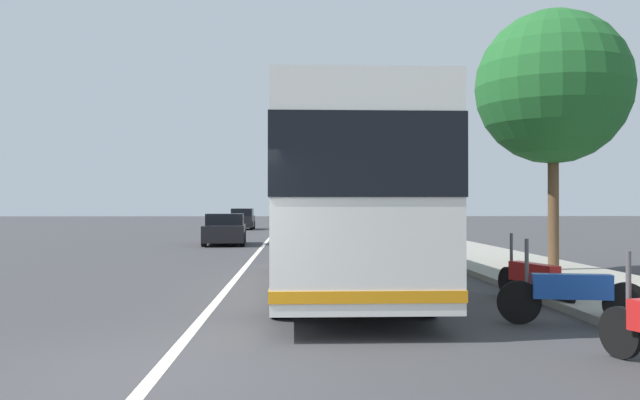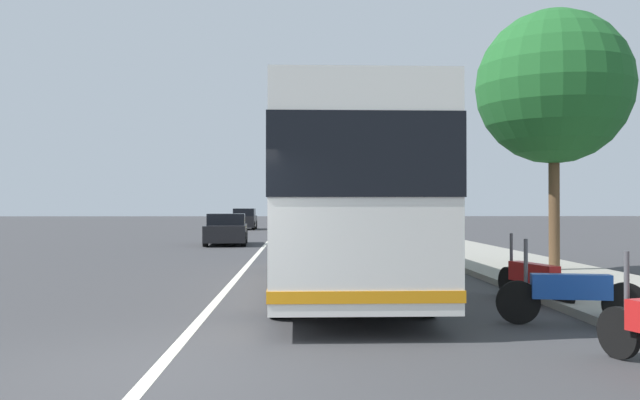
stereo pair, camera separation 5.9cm
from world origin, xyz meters
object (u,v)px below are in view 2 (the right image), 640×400
(coach_bus, at_px, (337,194))
(car_oncoming, at_px, (226,230))
(motorcycle_angled, at_px, (570,293))
(car_ahead_same_lane, at_px, (305,221))
(motorcycle_far_end, at_px, (533,277))
(car_side_street, at_px, (244,219))
(car_behind_bus, at_px, (311,219))
(roadside_tree_mid_block, at_px, (554,87))

(coach_bus, xyz_separation_m, car_oncoming, (16.28, 4.14, -1.35))
(motorcycle_angled, relative_size, car_ahead_same_lane, 0.45)
(motorcycle_far_end, xyz_separation_m, car_side_street, (38.83, 8.41, 0.29))
(motorcycle_angled, height_order, car_ahead_same_lane, car_ahead_same_lane)
(car_behind_bus, distance_m, roadside_tree_mid_block, 39.70)
(motorcycle_angled, height_order, car_oncoming, car_oncoming)
(motorcycle_far_end, xyz_separation_m, car_oncoming, (18.58, 7.58, 0.20))
(motorcycle_angled, distance_m, car_behind_bus, 46.37)
(motorcycle_angled, relative_size, motorcycle_far_end, 0.95)
(coach_bus, distance_m, car_side_street, 36.89)
(motorcycle_far_end, relative_size, roadside_tree_mid_block, 0.33)
(coach_bus, bearing_deg, motorcycle_angled, -145.71)
(motorcycle_far_end, distance_m, car_behind_bus, 44.09)
(coach_bus, xyz_separation_m, car_ahead_same_lane, (34.37, 0.42, -1.31))
(car_side_street, bearing_deg, roadside_tree_mid_block, 17.16)
(car_side_street, bearing_deg, motorcycle_far_end, 11.93)
(motorcycle_angled, bearing_deg, car_oncoming, -59.84)
(motorcycle_angled, bearing_deg, coach_bus, -44.48)
(car_ahead_same_lane, relative_size, roadside_tree_mid_block, 0.70)
(car_behind_bus, bearing_deg, motorcycle_far_end, -173.66)
(car_side_street, relative_size, car_behind_bus, 0.96)
(car_oncoming, height_order, car_ahead_same_lane, car_ahead_same_lane)
(car_oncoming, height_order, car_behind_bus, car_behind_bus)
(motorcycle_angled, relative_size, car_oncoming, 0.50)
(roadside_tree_mid_block, bearing_deg, car_oncoming, 35.70)
(motorcycle_angled, distance_m, car_ahead_same_lane, 39.14)
(car_oncoming, xyz_separation_m, car_side_street, (20.25, 0.83, 0.09))
(car_oncoming, xyz_separation_m, car_ahead_same_lane, (18.09, -3.72, 0.04))
(motorcycle_angled, height_order, motorcycle_far_end, motorcycle_angled)
(car_side_street, relative_size, roadside_tree_mid_block, 0.61)
(motorcycle_far_end, height_order, car_oncoming, car_oncoming)
(car_side_street, xyz_separation_m, roadside_tree_mid_block, (-33.96, -10.67, 4.05))
(car_oncoming, relative_size, car_side_street, 1.02)
(roadside_tree_mid_block, bearing_deg, car_side_street, 17.45)
(car_oncoming, bearing_deg, coach_bus, 11.01)
(roadside_tree_mid_block, bearing_deg, car_ahead_same_lane, 10.90)
(coach_bus, distance_m, motorcycle_far_end, 4.42)
(roadside_tree_mid_block, bearing_deg, motorcycle_far_end, 155.05)
(motorcycle_angled, height_order, car_behind_bus, car_behind_bus)
(car_ahead_same_lane, xyz_separation_m, car_behind_bus, (7.30, -0.58, 0.01))
(car_ahead_same_lane, bearing_deg, motorcycle_far_end, -177.76)
(coach_bus, bearing_deg, car_oncoming, 13.88)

